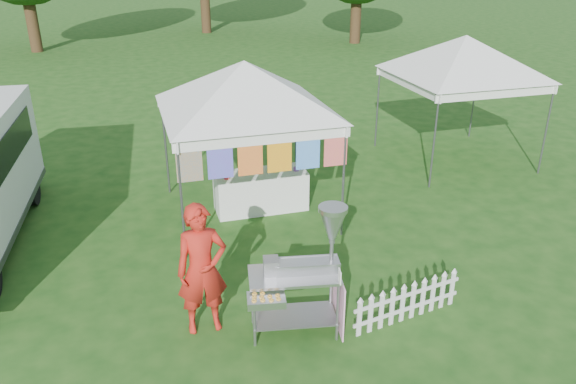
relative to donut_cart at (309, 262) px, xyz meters
name	(u,v)px	position (x,y,z in m)	size (l,w,h in m)	color
ground	(302,313)	(0.04, 0.40, -1.09)	(120.00, 120.00, 0.00)	#1A4814
canopy_main	(244,61)	(0.04, 3.89, 1.90)	(4.24, 4.24, 3.45)	#59595E
canopy_right	(467,35)	(5.54, 5.40, 1.90)	(4.24, 4.24, 3.45)	#59595E
donut_cart	(309,262)	(0.00, 0.00, 0.00)	(1.45, 0.90, 1.85)	gray
vendor	(202,270)	(-1.35, 0.47, -0.15)	(0.69, 0.45, 1.88)	red
picket_fence	(408,302)	(1.42, -0.17, -0.80)	(1.78, 0.35, 0.56)	silver
display_table	(261,191)	(0.31, 3.95, -0.70)	(1.80, 0.70, 0.79)	white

